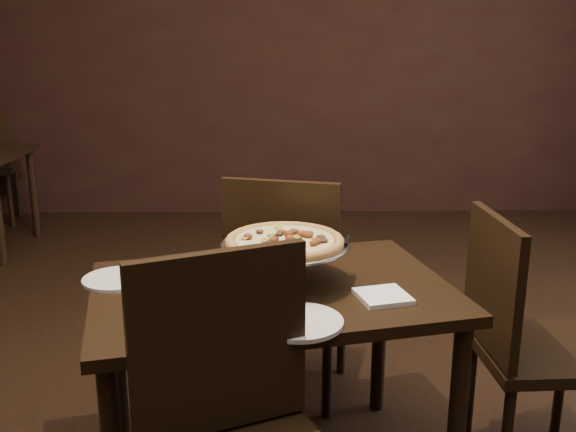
{
  "coord_description": "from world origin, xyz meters",
  "views": [
    {
      "loc": [
        0.07,
        -1.79,
        1.41
      ],
      "look_at": [
        0.11,
        0.11,
        0.89
      ],
      "focal_mm": 40.0,
      "sensor_mm": 36.0,
      "label": 1
    }
  ],
  "objects": [
    {
      "name": "room",
      "position": [
        0.06,
        0.03,
        1.4
      ],
      "size": [
        6.04,
        7.04,
        2.84
      ],
      "color": "black",
      "rests_on": "ground"
    },
    {
      "name": "dining_table",
      "position": [
        0.06,
        0.06,
        0.59
      ],
      "size": [
        1.22,
        0.94,
        0.68
      ],
      "rotation": [
        0.0,
        0.0,
        0.22
      ],
      "color": "black",
      "rests_on": "ground"
    },
    {
      "name": "pizza_stand",
      "position": [
        0.1,
        0.09,
        0.81
      ],
      "size": [
        0.4,
        0.4,
        0.16
      ],
      "color": "silver",
      "rests_on": "dining_table"
    },
    {
      "name": "parmesan_shaker",
      "position": [
        0.01,
        -0.04,
        0.73
      ],
      "size": [
        0.06,
        0.06,
        0.11
      ],
      "color": "beige",
      "rests_on": "dining_table"
    },
    {
      "name": "pepper_flake_shaker",
      "position": [
        0.08,
        -0.1,
        0.73
      ],
      "size": [
        0.06,
        0.06,
        0.11
      ],
      "color": "#99240D",
      "rests_on": "dining_table"
    },
    {
      "name": "packet_caddy",
      "position": [
        -0.17,
        -0.12,
        0.71
      ],
      "size": [
        0.08,
        0.08,
        0.07
      ],
      "rotation": [
        0.0,
        0.0,
        -0.23
      ],
      "color": "black",
      "rests_on": "dining_table"
    },
    {
      "name": "napkin_stack",
      "position": [
        0.38,
        -0.05,
        0.69
      ],
      "size": [
        0.17,
        0.17,
        0.02
      ],
      "primitive_type": "cube",
      "rotation": [
        0.0,
        0.0,
        0.26
      ],
      "color": "white",
      "rests_on": "dining_table"
    },
    {
      "name": "plate_left",
      "position": [
        -0.43,
        0.12,
        0.68
      ],
      "size": [
        0.22,
        0.22,
        0.01
      ],
      "primitive_type": "cylinder",
      "color": "white",
      "rests_on": "dining_table"
    },
    {
      "name": "plate_near",
      "position": [
        0.13,
        -0.22,
        0.68
      ],
      "size": [
        0.24,
        0.24,
        0.01
      ],
      "primitive_type": "cylinder",
      "color": "white",
      "rests_on": "dining_table"
    },
    {
      "name": "serving_spatula",
      "position": [
        0.29,
        0.1,
        0.81
      ],
      "size": [
        0.11,
        0.11,
        0.02
      ],
      "rotation": [
        0.0,
        0.0,
        -0.2
      ],
      "color": "silver",
      "rests_on": "pizza_stand"
    },
    {
      "name": "chair_far",
      "position": [
        0.12,
        0.55,
        0.51
      ],
      "size": [
        0.53,
        0.53,
        0.93
      ],
      "rotation": [
        0.0,
        0.0,
        2.88
      ],
      "color": "black",
      "rests_on": "ground"
    },
    {
      "name": "chair_side",
      "position": [
        0.87,
        0.1,
        0.48
      ],
      "size": [
        0.43,
        0.43,
        0.88
      ],
      "rotation": [
        0.0,
        0.0,
        1.61
      ],
      "color": "black",
      "rests_on": "ground"
    }
  ]
}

